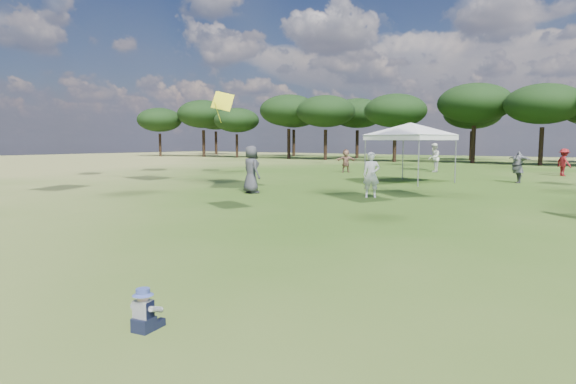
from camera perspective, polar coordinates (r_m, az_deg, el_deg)
name	(u,v)px	position (r m, az deg, el deg)	size (l,w,h in m)	color
tent_left	(411,125)	(24.44, 14.35, 7.67)	(6.44, 6.44, 3.24)	gray
toddler	(145,312)	(5.52, -16.61, -13.44)	(0.34, 0.36, 0.47)	black
festival_crowd	(568,168)	(24.49, 30.26, 2.48)	(27.99, 21.91, 1.91)	brown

